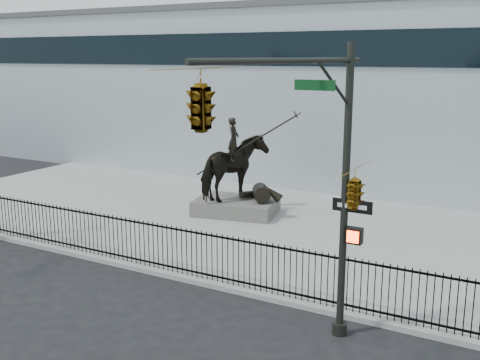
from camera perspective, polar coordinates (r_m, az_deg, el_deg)
The scene contains 7 objects.
ground at distance 17.63m, azimuth -12.58°, elevation -10.12°, with size 120.00×120.00×0.00m, color black.
plaza at distance 22.97m, azimuth -0.98°, elevation -4.22°, with size 30.00×12.00×0.15m, color gray.
building at distance 33.95m, azimuth 10.12°, elevation 8.64°, with size 44.00×14.00×9.00m, color silver.
picket_fence at distance 18.20m, azimuth -10.10°, elevation -6.24°, with size 22.10×0.10×1.50m.
statue_plinth at distance 23.74m, azimuth -0.40°, elevation -2.69°, with size 3.33×2.29×0.62m, color #5B5853.
equestrian_statue at distance 23.35m, azimuth -0.26°, elevation 1.14°, with size 4.19×3.04×3.62m.
traffic_signal_right at distance 11.17m, azimuth 4.68°, elevation 2.96°, with size 2.17×6.86×7.00m.
Camera 1 is at (10.98, -12.05, 6.71)m, focal length 42.00 mm.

